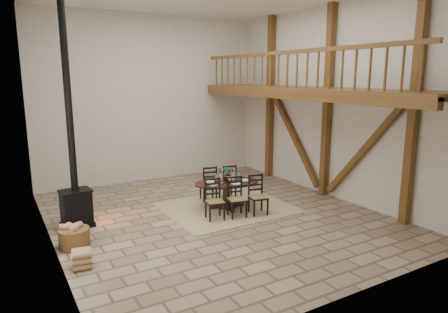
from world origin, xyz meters
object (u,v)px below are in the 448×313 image
wood_stove (74,176)px  log_stack (82,259)px  dining_table (228,194)px  log_basket (74,237)px

wood_stove → log_stack: (-0.30, -2.03, -0.97)m
dining_table → wood_stove: size_ratio=0.40×
log_stack → wood_stove: bearing=81.6°
dining_table → log_stack: 3.96m
dining_table → log_stack: size_ratio=5.44×
wood_stove → log_basket: bearing=-109.0°
wood_stove → log_stack: bearing=-104.4°
dining_table → log_basket: dining_table is taller
dining_table → log_basket: 3.69m
log_stack → dining_table: bearing=20.4°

